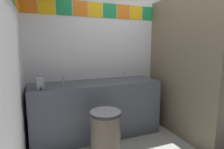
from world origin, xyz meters
name	(u,v)px	position (x,y,z in m)	size (l,w,h in m)	color
wall_back	(134,47)	(0.00, 1.45, 1.43)	(3.79, 0.09, 2.85)	silver
vanity_counter	(97,108)	(-0.85, 1.10, 0.45)	(1.99, 0.61, 0.88)	#4C515B
faucet_left	(63,80)	(-1.35, 1.19, 0.93)	(0.04, 0.10, 0.14)	silver
faucet_right	(123,76)	(-0.35, 1.19, 0.93)	(0.04, 0.10, 0.14)	silver
soap_dispenser	(40,84)	(-1.67, 0.92, 0.96)	(0.09, 0.09, 0.16)	gray
stall_divider	(199,69)	(0.52, 0.40, 1.11)	(0.92, 1.50, 2.23)	#726651
toilet	(187,106)	(0.93, 1.00, 0.30)	(0.39, 0.49, 0.74)	white
trash_bin	(106,136)	(-0.94, 0.42, 0.33)	(0.39, 0.39, 0.65)	brown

